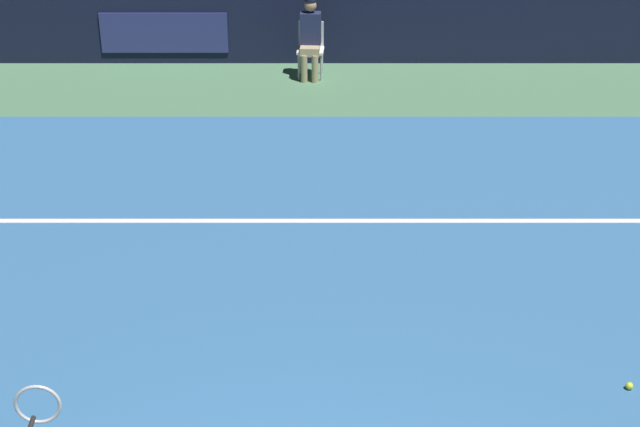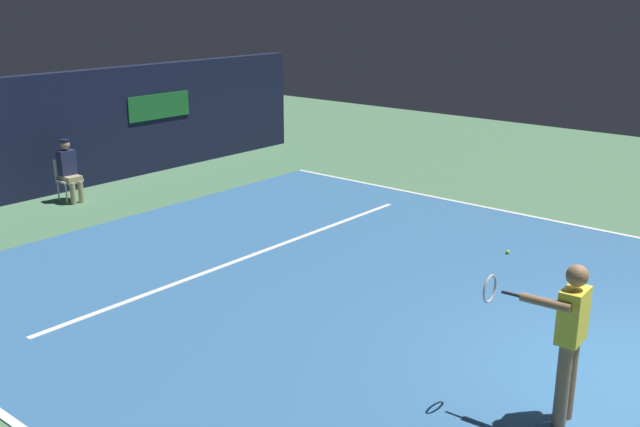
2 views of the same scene
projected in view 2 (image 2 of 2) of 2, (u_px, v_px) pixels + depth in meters
name	position (u px, v px, depth m)	size (l,w,h in m)	color
ground_plane	(338.00, 283.00, 11.20)	(30.20, 30.20, 0.00)	#4C7A56
court_surface	(338.00, 283.00, 11.19)	(10.35, 10.63, 0.01)	#336699
line_sideline_left	(495.00, 209.00, 14.95)	(0.10, 10.63, 0.01)	white
line_service	(252.00, 255.00, 12.34)	(8.07, 0.10, 0.01)	white
back_wall	(45.00, 135.00, 15.80)	(14.82, 0.33, 2.60)	#141933
tennis_player	(568.00, 334.00, 7.31)	(0.66, 0.93, 1.73)	#8C6647
line_judge_on_chair	(69.00, 170.00, 15.38)	(0.46, 0.55, 1.32)	white
tennis_ball	(508.00, 252.00, 12.40)	(0.07, 0.07, 0.07)	#CCE033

